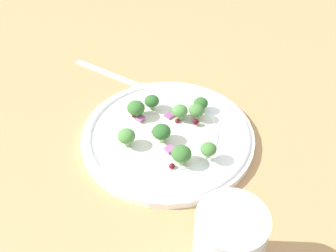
{
  "coord_description": "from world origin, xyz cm",
  "views": [
    {
      "loc": [
        -31.5,
        -33.18,
        43.4
      ],
      "look_at": [
        0.03,
        -2.41,
        2.7
      ],
      "focal_mm": 41.83,
      "sensor_mm": 36.0,
      "label": 1
    }
  ],
  "objects_px": {
    "broccoli_floret_0": "(129,138)",
    "fork": "(120,78)",
    "broccoli_floret_1": "(209,149)",
    "water_glass": "(228,245)",
    "plate": "(168,135)",
    "broccoli_floret_2": "(136,108)"
  },
  "relations": [
    {
      "from": "plate",
      "to": "water_glass",
      "type": "bearing_deg",
      "value": -118.97
    },
    {
      "from": "broccoli_floret_1",
      "to": "water_glass",
      "type": "distance_m",
      "value": 0.16
    },
    {
      "from": "water_glass",
      "to": "broccoli_floret_2",
      "type": "bearing_deg",
      "value": 68.99
    },
    {
      "from": "water_glass",
      "to": "broccoli_floret_1",
      "type": "bearing_deg",
      "value": 46.49
    },
    {
      "from": "plate",
      "to": "fork",
      "type": "xyz_separation_m",
      "value": [
        0.05,
        0.18,
        -0.01
      ]
    },
    {
      "from": "broccoli_floret_2",
      "to": "fork",
      "type": "height_order",
      "value": "broccoli_floret_2"
    },
    {
      "from": "broccoli_floret_0",
      "to": "fork",
      "type": "bearing_deg",
      "value": 53.99
    },
    {
      "from": "plate",
      "to": "fork",
      "type": "distance_m",
      "value": 0.18
    },
    {
      "from": "broccoli_floret_2",
      "to": "broccoli_floret_1",
      "type": "bearing_deg",
      "value": -85.45
    },
    {
      "from": "broccoli_floret_1",
      "to": "fork",
      "type": "relative_size",
      "value": 0.13
    },
    {
      "from": "broccoli_floret_1",
      "to": "broccoli_floret_2",
      "type": "bearing_deg",
      "value": 94.55
    },
    {
      "from": "fork",
      "to": "broccoli_floret_0",
      "type": "bearing_deg",
      "value": -126.01
    },
    {
      "from": "plate",
      "to": "broccoli_floret_1",
      "type": "distance_m",
      "value": 0.08
    },
    {
      "from": "fork",
      "to": "water_glass",
      "type": "bearing_deg",
      "value": -113.23
    },
    {
      "from": "broccoli_floret_0",
      "to": "fork",
      "type": "xyz_separation_m",
      "value": [
        0.11,
        0.16,
        -0.03
      ]
    },
    {
      "from": "broccoli_floret_2",
      "to": "fork",
      "type": "distance_m",
      "value": 0.13
    },
    {
      "from": "broccoli_floret_0",
      "to": "broccoli_floret_1",
      "type": "xyz_separation_m",
      "value": [
        0.06,
        -0.1,
        0.0
      ]
    },
    {
      "from": "broccoli_floret_2",
      "to": "plate",
      "type": "bearing_deg",
      "value": -81.18
    },
    {
      "from": "plate",
      "to": "broccoli_floret_2",
      "type": "height_order",
      "value": "broccoli_floret_2"
    },
    {
      "from": "broccoli_floret_2",
      "to": "water_glass",
      "type": "distance_m",
      "value": 0.28
    },
    {
      "from": "fork",
      "to": "water_glass",
      "type": "height_order",
      "value": "water_glass"
    },
    {
      "from": "broccoli_floret_0",
      "to": "broccoli_floret_1",
      "type": "relative_size",
      "value": 1.15
    }
  ]
}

